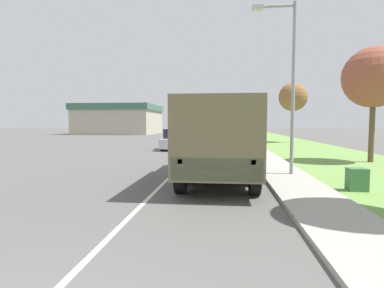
{
  "coord_description": "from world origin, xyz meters",
  "views": [
    {
      "loc": [
        2.08,
        -1.53,
        2.1
      ],
      "look_at": [
        0.76,
        11.01,
        1.23
      ],
      "focal_mm": 28.0,
      "sensor_mm": 36.0,
      "label": 1
    }
  ],
  "objects": [
    {
      "name": "grass_strip_right",
      "position": [
        8.9,
        40.0,
        0.01
      ],
      "size": [
        7.0,
        120.0,
        0.02
      ],
      "color": "#6B9347",
      "rests_on": "ground"
    },
    {
      "name": "sidewalk_right",
      "position": [
        4.5,
        40.0,
        0.06
      ],
      "size": [
        1.8,
        120.0,
        0.12
      ],
      "color": "#9E9B93",
      "rests_on": "ground"
    },
    {
      "name": "military_truck",
      "position": [
        1.91,
        9.48,
        1.62
      ],
      "size": [
        2.48,
        7.15,
        2.85
      ],
      "color": "#606647",
      "rests_on": "ground"
    },
    {
      "name": "tree_far_right",
      "position": [
        9.63,
        32.38,
        4.93
      ],
      "size": [
        3.09,
        3.09,
        6.51
      ],
      "color": "brown",
      "rests_on": "grass_strip_right"
    },
    {
      "name": "ground_plane",
      "position": [
        0.0,
        40.0,
        0.0
      ],
      "size": [
        180.0,
        180.0,
        0.0
      ],
      "primitive_type": "plane",
      "color": "#565451"
    },
    {
      "name": "utility_box",
      "position": [
        6.2,
        8.1,
        0.37
      ],
      "size": [
        0.55,
        0.45,
        0.7
      ],
      "color": "#3D7042",
      "rests_on": "grass_strip_right"
    },
    {
      "name": "car_nearest_ahead",
      "position": [
        -1.82,
        22.14,
        0.73
      ],
      "size": [
        1.71,
        4.05,
        1.64
      ],
      "color": "#B7BABF",
      "rests_on": "ground"
    },
    {
      "name": "lane_centre_stripe",
      "position": [
        0.0,
        40.0,
        0.0
      ],
      "size": [
        0.12,
        120.0,
        0.0
      ],
      "color": "silver",
      "rests_on": "ground"
    },
    {
      "name": "car_fourth_ahead",
      "position": [
        -1.99,
        59.75,
        0.65
      ],
      "size": [
        1.81,
        4.79,
        1.43
      ],
      "color": "silver",
      "rests_on": "ground"
    },
    {
      "name": "tree_mid_right",
      "position": [
        9.98,
        15.4,
        4.52
      ],
      "size": [
        3.2,
        3.2,
        6.12
      ],
      "color": "brown",
      "rests_on": "grass_strip_right"
    },
    {
      "name": "car_second_ahead",
      "position": [
        -1.75,
        33.74,
        0.73
      ],
      "size": [
        1.88,
        4.13,
        1.64
      ],
      "color": "silver",
      "rests_on": "ground"
    },
    {
      "name": "building_distant",
      "position": [
        -18.87,
        57.5,
        2.92
      ],
      "size": [
        15.1,
        14.36,
        5.77
      ],
      "color": "#B2A893",
      "rests_on": "ground"
    },
    {
      "name": "lamp_post",
      "position": [
        4.53,
        10.47,
        4.07
      ],
      "size": [
        1.69,
        0.24,
        6.59
      ],
      "color": "gray",
      "rests_on": "sidewalk_right"
    },
    {
      "name": "car_third_ahead",
      "position": [
        -1.63,
        47.52,
        0.75
      ],
      "size": [
        1.87,
        4.73,
        1.69
      ],
      "color": "#336B3D",
      "rests_on": "ground"
    }
  ]
}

